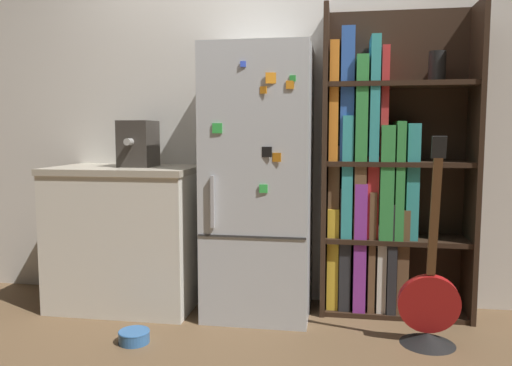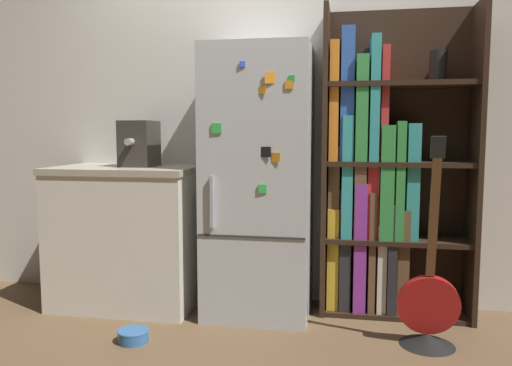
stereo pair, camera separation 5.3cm
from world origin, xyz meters
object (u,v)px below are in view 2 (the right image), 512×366
(refrigerator, at_px, (259,183))
(bookshelf, at_px, (378,181))
(espresso_machine, at_px, (139,144))
(guitar, at_px, (428,316))
(pet_bowl, at_px, (133,335))

(refrigerator, xyz_separation_m, bookshelf, (0.73, 0.14, 0.01))
(bookshelf, height_order, espresso_machine, bookshelf)
(refrigerator, height_order, bookshelf, bookshelf)
(espresso_machine, bearing_deg, refrigerator, -2.02)
(espresso_machine, xyz_separation_m, guitar, (1.77, -0.37, -0.90))
(bookshelf, height_order, guitar, bookshelf)
(espresso_machine, xyz_separation_m, pet_bowl, (0.20, -0.61, -1.03))
(bookshelf, xyz_separation_m, guitar, (0.24, -0.48, -0.67))
(refrigerator, distance_m, bookshelf, 0.74)
(refrigerator, height_order, guitar, refrigerator)
(guitar, distance_m, pet_bowl, 1.59)
(espresso_machine, height_order, guitar, espresso_machine)
(guitar, bearing_deg, bookshelf, 116.85)
(bookshelf, bearing_deg, pet_bowl, -151.53)
(bookshelf, bearing_deg, espresso_machine, -175.76)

